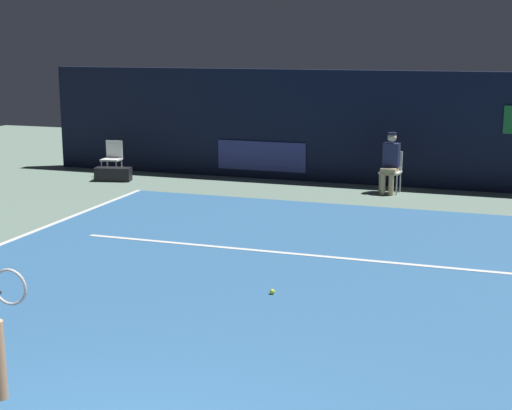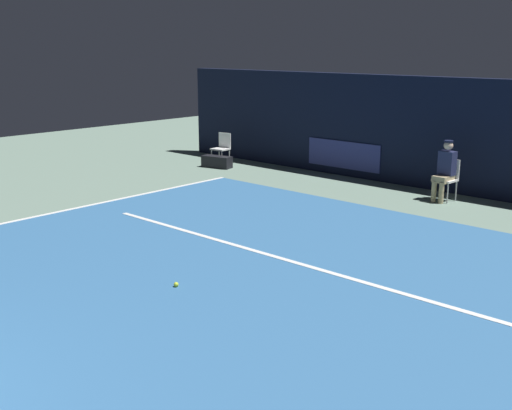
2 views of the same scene
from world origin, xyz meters
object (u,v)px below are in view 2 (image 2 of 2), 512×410
(line_judge_on_chair, at_px, (445,170))
(equipment_bag, at_px, (217,162))
(courtside_chair_near, at_px, (222,147))
(tennis_ball, at_px, (176,284))

(line_judge_on_chair, height_order, equipment_bag, line_judge_on_chair)
(courtside_chair_near, relative_size, equipment_bag, 1.05)
(tennis_ball, height_order, equipment_bag, equipment_bag)
(line_judge_on_chair, relative_size, tennis_ball, 19.41)
(courtside_chair_near, xyz_separation_m, tennis_ball, (6.31, -7.12, -0.46))
(line_judge_on_chair, relative_size, equipment_bag, 1.57)
(line_judge_on_chair, xyz_separation_m, equipment_bag, (-6.43, -0.62, -0.53))
(equipment_bag, bearing_deg, courtside_chair_near, 106.83)
(courtside_chair_near, height_order, tennis_ball, courtside_chair_near)
(tennis_ball, bearing_deg, courtside_chair_near, 131.56)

